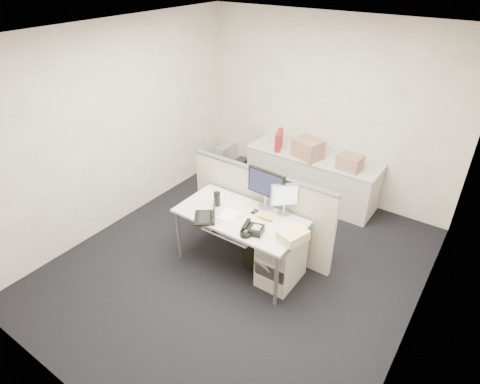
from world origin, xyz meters
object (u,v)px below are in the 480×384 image
Objects in this scene: monitor_main at (266,189)px; desk_phone at (253,229)px; desk at (240,220)px; laptop at (204,210)px.

monitor_main reaches higher than desk_phone.
monitor_main is at bearing 64.89° from desk.
desk is at bearing 96.46° from laptop.
monitor_main is at bearing 106.57° from laptop.
monitor_main reaches higher than laptop.
desk_phone is at bearing -30.96° from desk.
monitor_main is 0.76m from laptop.
monitor_main is 2.26× the size of desk_phone.
monitor_main reaches higher than desk.
monitor_main is at bearing 91.73° from desk_phone.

